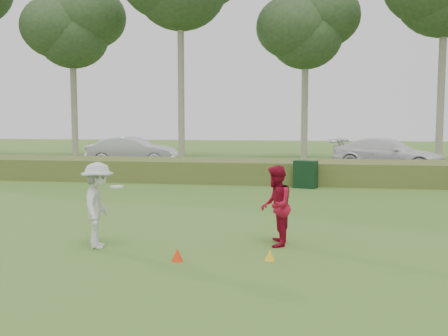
% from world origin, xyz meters
% --- Properties ---
extents(ground, '(120.00, 120.00, 0.00)m').
position_xyz_m(ground, '(0.00, 0.00, 0.00)').
color(ground, '#3E6A23').
rests_on(ground, ground).
extents(reed_strip, '(80.00, 3.00, 0.90)m').
position_xyz_m(reed_strip, '(0.00, 12.00, 0.45)').
color(reed_strip, '#4D5D25').
rests_on(reed_strip, ground).
extents(park_road, '(80.00, 6.00, 0.06)m').
position_xyz_m(park_road, '(0.00, 17.00, 0.03)').
color(park_road, '#2D2D2D').
rests_on(park_road, ground).
extents(tree_2, '(6.50, 6.50, 12.00)m').
position_xyz_m(tree_2, '(-14.00, 24.00, 8.97)').
color(tree_2, gray).
rests_on(tree_2, ground).
extents(tree_4, '(6.24, 6.24, 11.50)m').
position_xyz_m(tree_4, '(2.00, 24.50, 8.59)').
color(tree_4, gray).
rests_on(tree_4, ground).
extents(player_white, '(0.97, 1.23, 1.73)m').
position_xyz_m(player_white, '(-1.93, 0.24, 0.86)').
color(player_white, silver).
rests_on(player_white, ground).
extents(player_red, '(0.63, 0.80, 1.65)m').
position_xyz_m(player_red, '(1.57, 0.99, 0.83)').
color(player_red, maroon).
rests_on(player_red, ground).
extents(cone_orange, '(0.21, 0.21, 0.24)m').
position_xyz_m(cone_orange, '(-0.12, -0.45, 0.12)').
color(cone_orange, '#F2330C').
rests_on(cone_orange, ground).
extents(cone_yellow, '(0.19, 0.19, 0.21)m').
position_xyz_m(cone_yellow, '(1.54, -0.14, 0.10)').
color(cone_yellow, yellow).
rests_on(cone_yellow, ground).
extents(utility_cabinet, '(0.96, 0.76, 1.05)m').
position_xyz_m(utility_cabinet, '(2.15, 10.20, 0.53)').
color(utility_cabinet, black).
rests_on(utility_cabinet, ground).
extents(car_mid, '(5.09, 2.07, 1.64)m').
position_xyz_m(car_mid, '(-7.47, 17.66, 0.88)').
color(car_mid, silver).
rests_on(car_mid, park_road).
extents(car_right, '(6.08, 4.43, 1.64)m').
position_xyz_m(car_right, '(6.27, 17.23, 0.88)').
color(car_right, white).
rests_on(car_right, park_road).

